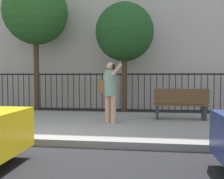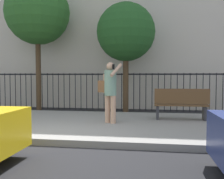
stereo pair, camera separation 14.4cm
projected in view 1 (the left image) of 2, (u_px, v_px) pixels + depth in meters
ground_plane at (37, 146)px, 5.54m from camera, size 60.00×60.00×0.00m
sidewalk at (68, 124)px, 7.72m from camera, size 28.00×4.40×0.15m
iron_fence at (94, 87)px, 11.33m from camera, size 12.03×0.04×1.60m
pedestrian_on_phone at (110, 88)px, 7.42m from camera, size 0.72×0.59×1.71m
street_bench at (181, 103)px, 7.96m from camera, size 1.60×0.45×0.95m
street_tree_near at (125, 32)px, 10.39m from camera, size 2.31×2.31×4.37m
street_tree_mid at (36, 13)px, 10.83m from camera, size 2.65×2.65×5.44m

